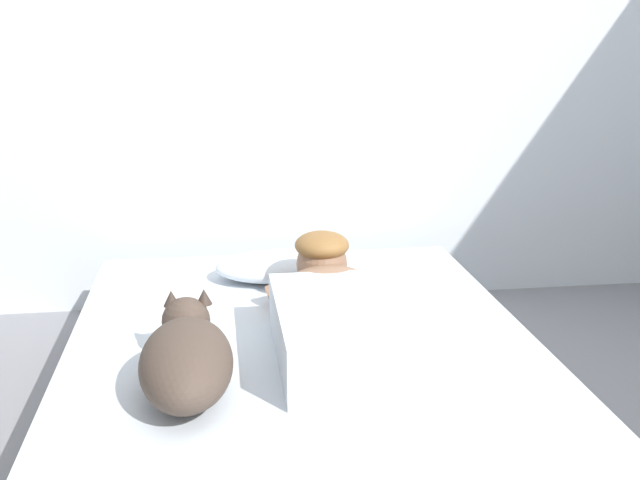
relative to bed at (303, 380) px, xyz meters
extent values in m
cube|color=silver|center=(0.33, 1.20, 1.10)|extent=(4.18, 0.10, 2.50)
cube|color=gray|center=(0.00, 0.00, -0.10)|extent=(1.58, 1.99, 0.10)
cube|color=silver|center=(0.00, 0.00, 0.05)|extent=(1.54, 1.93, 0.20)
ellipsoid|color=silver|center=(-0.02, 0.61, 0.21)|extent=(0.52, 0.32, 0.11)
cube|color=silver|center=(0.11, -0.17, 0.24)|extent=(0.42, 0.64, 0.18)
ellipsoid|color=#8C664C|center=(0.11, 0.17, 0.26)|extent=(0.32, 0.20, 0.16)
sphere|color=#8C664C|center=(0.11, 0.33, 0.30)|extent=(0.19, 0.19, 0.19)
ellipsoid|color=olive|center=(0.11, 0.33, 0.37)|extent=(0.20, 0.20, 0.10)
cylinder|color=#8C664C|center=(0.01, 0.31, 0.23)|extent=(0.23, 0.07, 0.14)
cylinder|color=#8C664C|center=(0.21, 0.31, 0.23)|extent=(0.23, 0.07, 0.14)
ellipsoid|color=#4C3D33|center=(-0.37, -0.35, 0.25)|extent=(0.26, 0.48, 0.20)
sphere|color=#4C3D33|center=(-0.37, -0.09, 0.27)|extent=(0.15, 0.15, 0.15)
cone|color=#3D3028|center=(-0.42, -0.07, 0.34)|extent=(0.05, 0.05, 0.05)
cone|color=#3D3028|center=(-0.32, -0.07, 0.34)|extent=(0.05, 0.05, 0.05)
cylinder|color=teal|center=(0.11, 0.33, 0.19)|extent=(0.09, 0.09, 0.07)
torus|color=teal|center=(0.17, 0.33, 0.19)|extent=(0.05, 0.01, 0.05)
cube|color=black|center=(0.29, -0.34, 0.16)|extent=(0.07, 0.14, 0.01)
camera|label=1|loc=(-0.26, -2.29, 1.16)|focal=42.26mm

